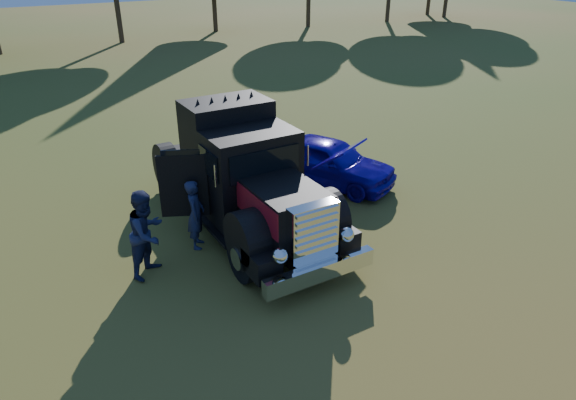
# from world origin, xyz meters

# --- Properties ---
(ground) EXTENTS (120.00, 120.00, 0.00)m
(ground) POSITION_xyz_m (0.00, 0.00, 0.00)
(ground) COLOR #365B1A
(ground) RESTS_ON ground
(diamond_t_truck) EXTENTS (3.29, 7.16, 3.00)m
(diamond_t_truck) POSITION_xyz_m (-0.33, 1.09, 1.28)
(diamond_t_truck) COLOR black
(diamond_t_truck) RESTS_ON ground
(hotrod_coupe) EXTENTS (3.21, 4.38, 1.89)m
(hotrod_coupe) POSITION_xyz_m (2.93, 2.20, 0.69)
(hotrod_coupe) COLOR #0713A6
(hotrod_coupe) RESTS_ON ground
(spectator_near) EXTENTS (0.64, 0.73, 1.67)m
(spectator_near) POSITION_xyz_m (-1.72, 0.78, 0.83)
(spectator_near) COLOR #1D2445
(spectator_near) RESTS_ON ground
(spectator_far) EXTENTS (1.19, 1.15, 1.93)m
(spectator_far) POSITION_xyz_m (-2.98, 0.27, 0.96)
(spectator_far) COLOR #1B1D3F
(spectator_far) RESTS_ON ground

